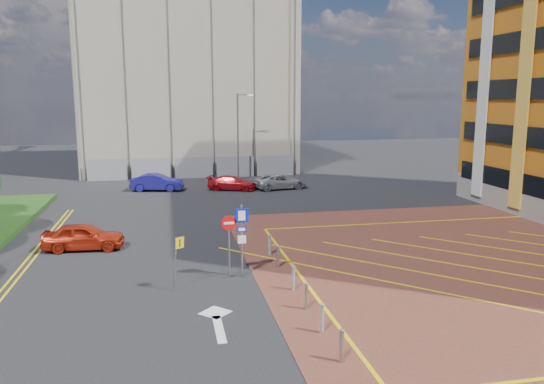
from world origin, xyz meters
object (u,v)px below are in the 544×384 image
object	(u,v)px
car_red_left	(84,236)
lamp_back	(239,133)
warning_sign	(177,257)
car_blue_back	(157,182)
sign_cluster	(237,234)
car_red_back	(232,183)
car_silver_back	(281,182)

from	to	relation	value
car_red_left	lamp_back	bearing A→B (deg)	-24.02
warning_sign	car_blue_back	size ratio (longest dim) A/B	0.52
lamp_back	car_blue_back	bearing A→B (deg)	-149.50
sign_cluster	car_red_back	bearing A→B (deg)	83.56
car_silver_back	warning_sign	bearing A→B (deg)	148.23
sign_cluster	car_red_back	size ratio (longest dim) A/B	0.78
car_silver_back	sign_cluster	bearing A→B (deg)	153.29
car_blue_back	car_silver_back	size ratio (longest dim) A/B	0.96
car_blue_back	car_silver_back	world-z (taller)	car_blue_back
car_red_left	car_red_back	xyz separation A→B (m)	(9.59, 15.96, -0.10)
car_red_back	car_silver_back	world-z (taller)	car_silver_back
sign_cluster	warning_sign	distance (m)	2.85
car_blue_back	car_red_left	bearing A→B (deg)	179.71
lamp_back	sign_cluster	xyz separation A→B (m)	(-3.78, -27.02, -2.41)
lamp_back	sign_cluster	distance (m)	27.38
lamp_back	car_blue_back	size ratio (longest dim) A/B	1.87
warning_sign	car_red_left	size ratio (longest dim) A/B	0.55
sign_cluster	car_red_left	size ratio (longest dim) A/B	0.79
warning_sign	car_red_back	distance (m)	23.42
warning_sign	car_red_back	xyz separation A→B (m)	(5.04, 22.86, -0.84)
warning_sign	car_red_back	world-z (taller)	warning_sign
warning_sign	car_silver_back	xyz separation A→B (m)	(9.15, 22.62, -0.81)
lamp_back	car_red_left	world-z (taller)	lamp_back
lamp_back	sign_cluster	size ratio (longest dim) A/B	2.50
lamp_back	car_red_back	world-z (taller)	lamp_back
sign_cluster	car_red_back	world-z (taller)	sign_cluster
car_red_left	car_silver_back	xyz separation A→B (m)	(13.71, 15.72, -0.07)
car_red_left	warning_sign	bearing A→B (deg)	-143.34
car_red_left	car_blue_back	distance (m)	17.15
car_red_left	car_red_back	size ratio (longest dim) A/B	0.99
car_red_left	car_blue_back	size ratio (longest dim) A/B	0.94
car_red_back	car_blue_back	bearing A→B (deg)	101.50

